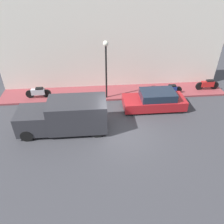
{
  "coord_description": "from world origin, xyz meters",
  "views": [
    {
      "loc": [
        -10.22,
        1.45,
        8.44
      ],
      "look_at": [
        1.29,
        0.45,
        0.6
      ],
      "focal_mm": 35.0,
      "sensor_mm": 36.0,
      "label": 1
    }
  ],
  "objects_px": {
    "scooter_silver": "(38,92)",
    "streetlamp": "(106,60)",
    "parked_car": "(155,100)",
    "motorcycle_red": "(208,84)",
    "motorcycle_blue": "(170,89)",
    "delivery_van": "(64,116)"
  },
  "relations": [
    {
      "from": "parked_car",
      "to": "scooter_silver",
      "type": "height_order",
      "value": "parked_car"
    },
    {
      "from": "parked_car",
      "to": "scooter_silver",
      "type": "relative_size",
      "value": 2.3
    },
    {
      "from": "motorcycle_red",
      "to": "streetlamp",
      "type": "distance_m",
      "value": 8.44
    },
    {
      "from": "delivery_van",
      "to": "motorcycle_blue",
      "type": "bearing_deg",
      "value": -64.46
    },
    {
      "from": "motorcycle_blue",
      "to": "scooter_silver",
      "type": "xyz_separation_m",
      "value": [
        0.22,
        9.96,
        0.05
      ]
    },
    {
      "from": "motorcycle_red",
      "to": "streetlamp",
      "type": "xyz_separation_m",
      "value": [
        -0.56,
        8.04,
        2.5
      ]
    },
    {
      "from": "motorcycle_blue",
      "to": "streetlamp",
      "type": "xyz_separation_m",
      "value": [
        -0.19,
        4.91,
        2.56
      ]
    },
    {
      "from": "parked_car",
      "to": "scooter_silver",
      "type": "distance_m",
      "value": 8.52
    },
    {
      "from": "scooter_silver",
      "to": "streetlamp",
      "type": "height_order",
      "value": "streetlamp"
    },
    {
      "from": "delivery_van",
      "to": "scooter_silver",
      "type": "relative_size",
      "value": 2.82
    },
    {
      "from": "scooter_silver",
      "to": "streetlamp",
      "type": "bearing_deg",
      "value": -94.59
    },
    {
      "from": "scooter_silver",
      "to": "parked_car",
      "type": "bearing_deg",
      "value": -103.42
    },
    {
      "from": "streetlamp",
      "to": "scooter_silver",
      "type": "bearing_deg",
      "value": 85.41
    },
    {
      "from": "parked_car",
      "to": "motorcycle_blue",
      "type": "distance_m",
      "value": 2.43
    },
    {
      "from": "parked_car",
      "to": "delivery_van",
      "type": "height_order",
      "value": "delivery_van"
    },
    {
      "from": "motorcycle_blue",
      "to": "motorcycle_red",
      "type": "distance_m",
      "value": 3.15
    },
    {
      "from": "delivery_van",
      "to": "streetlamp",
      "type": "distance_m",
      "value": 4.87
    },
    {
      "from": "motorcycle_blue",
      "to": "streetlamp",
      "type": "relative_size",
      "value": 0.44
    },
    {
      "from": "motorcycle_blue",
      "to": "scooter_silver",
      "type": "bearing_deg",
      "value": 88.73
    },
    {
      "from": "delivery_van",
      "to": "motorcycle_blue",
      "type": "distance_m",
      "value": 8.48
    },
    {
      "from": "motorcycle_red",
      "to": "streetlamp",
      "type": "height_order",
      "value": "streetlamp"
    },
    {
      "from": "parked_car",
      "to": "motorcycle_red",
      "type": "distance_m",
      "value": 5.25
    }
  ]
}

